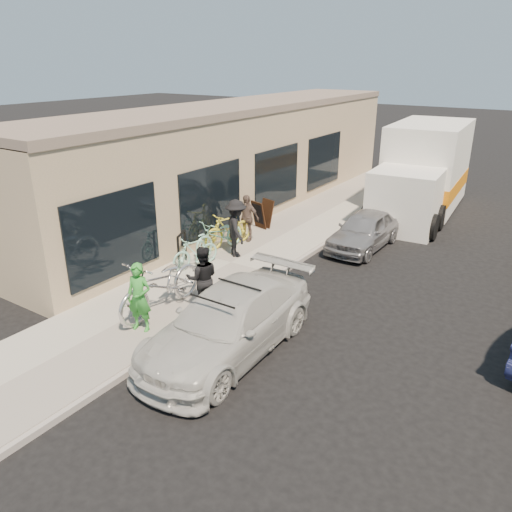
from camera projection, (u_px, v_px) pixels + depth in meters
The scene contains 17 objects.
ground at pixel (224, 327), 11.58m from camera, with size 120.00×120.00×0.00m, color black.
sidewalk at pixel (231, 264), 14.90m from camera, with size 3.00×34.00×0.15m, color #A6A195.
curb at pixel (275, 277), 14.10m from camera, with size 0.12×34.00×0.13m, color #9B938D.
storefront at pixel (239, 159), 19.67m from camera, with size 3.60×20.00×4.22m.
bike_rack at pixel (182, 245), 14.52m from camera, with size 0.32×0.65×0.98m.
sandwich_board at pixel (262, 214), 17.72m from camera, with size 0.75×0.76×0.99m.
sedan_white at pixel (229, 322), 10.39m from camera, with size 2.01×4.79×1.42m.
sedan_silver at pixel (364, 230), 16.21m from camera, with size 1.43×3.56×1.21m, color gray.
moving_truck at pixel (423, 174), 19.82m from camera, with size 3.16×7.19×3.44m.
tandem_bike at pixel (162, 285), 11.74m from camera, with size 0.93×2.66×1.40m, color silver.
woman_rider at pixel (139, 297), 10.91m from camera, with size 0.58×0.38×1.58m, color green.
man_standing at pixel (202, 278), 11.84m from camera, with size 0.78×0.61×1.60m, color black.
cruiser_bike_a at pixel (195, 251), 14.38m from camera, with size 0.45×1.58×0.95m, color #92DAC3.
cruiser_bike_b at pixel (220, 235), 15.57m from camera, with size 0.68×1.96×1.03m, color #92DAC3.
cruiser_bike_c at pixel (228, 229), 15.94m from camera, with size 0.54×1.91×1.15m, color yellow.
bystander_a at pixel (236, 228), 15.08m from camera, with size 1.13×0.65×1.76m, color black.
bystander_b at pixel (246, 218), 16.41m from camera, with size 0.91×0.38×1.55m, color brown.
Camera 1 is at (6.24, -8.03, 5.83)m, focal length 35.00 mm.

